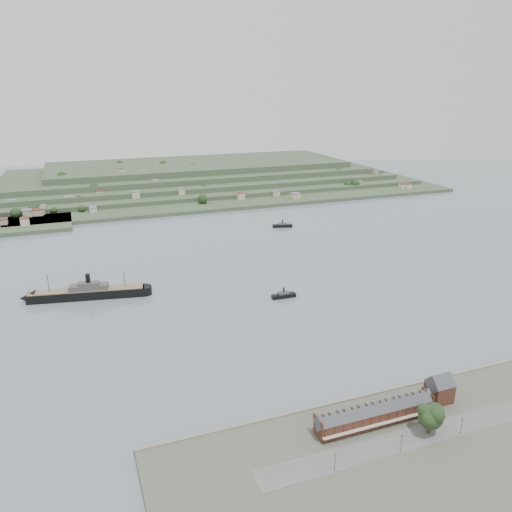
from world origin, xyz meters
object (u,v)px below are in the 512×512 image
object	(u,v)px
terrace_row	(375,414)
gabled_building	(439,388)
fig_tree	(432,416)
tugboat	(284,295)
steamship	(84,293)

from	to	relation	value
terrace_row	gabled_building	distance (m)	37.74
terrace_row	fig_tree	xyz separation A→B (m)	(18.27, -14.11, 3.81)
gabled_building	fig_tree	bearing A→B (deg)	-136.69
tugboat	terrace_row	bearing A→B (deg)	-97.74
terrace_row	steamship	xyz separation A→B (m)	(-111.77, 190.32, -2.89)
gabled_building	steamship	world-z (taller)	steamship
terrace_row	gabled_building	bearing A→B (deg)	6.12
gabled_building	tugboat	size ratio (longest dim) A/B	0.82
gabled_building	terrace_row	bearing A→B (deg)	-173.88
terrace_row	tugboat	distance (m)	143.75
terrace_row	fig_tree	bearing A→B (deg)	-37.69
gabled_building	fig_tree	size ratio (longest dim) A/B	0.99
gabled_building	fig_tree	distance (m)	26.55
terrace_row	tugboat	world-z (taller)	terrace_row
gabled_building	steamship	size ratio (longest dim) A/B	0.16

